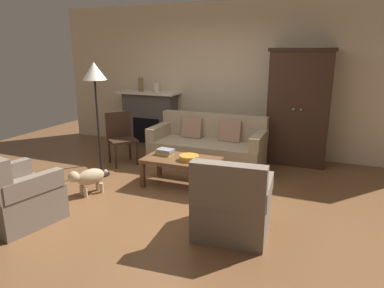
{
  "coord_description": "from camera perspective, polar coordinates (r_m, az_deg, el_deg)",
  "views": [
    {
      "loc": [
        1.93,
        -3.91,
        1.94
      ],
      "look_at": [
        -0.0,
        0.81,
        0.55
      ],
      "focal_mm": 32.37,
      "sensor_mm": 36.0,
      "label": 1
    }
  ],
  "objects": [
    {
      "name": "ground_plane",
      "position": [
        4.77,
        -3.71,
        -8.79
      ],
      "size": [
        9.6,
        9.6,
        0.0
      ],
      "primitive_type": "plane",
      "color": "brown"
    },
    {
      "name": "back_wall",
      "position": [
        6.76,
        5.7,
        10.6
      ],
      "size": [
        7.2,
        0.1,
        2.8
      ],
      "primitive_type": "cube",
      "color": "beige",
      "rests_on": "ground"
    },
    {
      "name": "fireplace",
      "position": [
        7.24,
        -6.92,
        4.23
      ],
      "size": [
        1.26,
        0.48,
        1.12
      ],
      "color": "#4C4947",
      "rests_on": "ground"
    },
    {
      "name": "armoire",
      "position": [
        6.22,
        17.2,
        5.79
      ],
      "size": [
        1.06,
        0.57,
        1.97
      ],
      "color": "#382319",
      "rests_on": "ground"
    },
    {
      "name": "couch",
      "position": [
        5.94,
        2.64,
        -0.61
      ],
      "size": [
        1.92,
        0.86,
        0.86
      ],
      "color": "tan",
      "rests_on": "ground"
    },
    {
      "name": "coffee_table",
      "position": [
        5.04,
        -1.7,
        -2.97
      ],
      "size": [
        1.1,
        0.6,
        0.42
      ],
      "color": "brown",
      "rests_on": "ground"
    },
    {
      "name": "fruit_bowl",
      "position": [
        4.93,
        -0.49,
        -2.27
      ],
      "size": [
        0.28,
        0.28,
        0.07
      ],
      "primitive_type": "cylinder",
      "color": "orange",
      "rests_on": "coffee_table"
    },
    {
      "name": "book_stack",
      "position": [
        5.2,
        -4.47,
        -1.29
      ],
      "size": [
        0.26,
        0.2,
        0.09
      ],
      "color": "gold",
      "rests_on": "coffee_table"
    },
    {
      "name": "mantel_vase_bronze",
      "position": [
        7.22,
        -8.43,
        9.66
      ],
      "size": [
        0.1,
        0.1,
        0.27
      ],
      "primitive_type": "cylinder",
      "color": "olive",
      "rests_on": "fireplace"
    },
    {
      "name": "mantel_vase_cream",
      "position": [
        7.05,
        -5.86,
        9.26
      ],
      "size": [
        0.12,
        0.12,
        0.19
      ],
      "primitive_type": "cylinder",
      "color": "beige",
      "rests_on": "fireplace"
    },
    {
      "name": "armchair_near_left",
      "position": [
        4.49,
        -27.19,
        -7.75
      ],
      "size": [
        0.91,
        0.91,
        0.88
      ],
      "color": "#756656",
      "rests_on": "ground"
    },
    {
      "name": "armchair_near_right",
      "position": [
        3.8,
        6.62,
        -10.18
      ],
      "size": [
        0.83,
        0.83,
        0.88
      ],
      "color": "#756656",
      "rests_on": "ground"
    },
    {
      "name": "side_chair_wooden",
      "position": [
        6.17,
        -11.69,
        1.55
      ],
      "size": [
        0.62,
        0.62,
        0.9
      ],
      "color": "#382319",
      "rests_on": "ground"
    },
    {
      "name": "floor_lamp",
      "position": [
        5.44,
        -15.75,
        10.39
      ],
      "size": [
        0.36,
        0.36,
        1.77
      ],
      "color": "black",
      "rests_on": "ground"
    },
    {
      "name": "dog",
      "position": [
        4.98,
        -16.68,
        -5.33
      ],
      "size": [
        0.35,
        0.53,
        0.39
      ],
      "color": "tan",
      "rests_on": "ground"
    }
  ]
}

